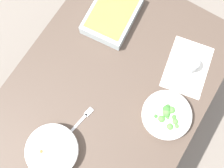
{
  "coord_description": "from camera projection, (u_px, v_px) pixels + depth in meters",
  "views": [
    {
      "loc": [
        -0.26,
        -0.16,
        1.95
      ],
      "look_at": [
        0.0,
        0.0,
        0.74
      ],
      "focal_mm": 41.03,
      "sensor_mm": 36.0,
      "label": 1
    }
  ],
  "objects": [
    {
      "name": "broccoli_bowl",
      "position": [
        166.0,
        115.0,
        1.18
      ],
      "size": [
        0.23,
        0.23,
        0.07
      ],
      "color": "silver",
      "rests_on": "dining_table"
    },
    {
      "name": "baking_dish",
      "position": [
        112.0,
        15.0,
        1.3
      ],
      "size": [
        0.32,
        0.25,
        0.06
      ],
      "color": "silver",
      "rests_on": "dining_table"
    },
    {
      "name": "fork_on_table",
      "position": [
        81.0,
        120.0,
        1.2
      ],
      "size": [
        0.18,
        0.05,
        0.01
      ],
      "color": "silver",
      "rests_on": "dining_table"
    },
    {
      "name": "drink_cup",
      "position": [
        189.0,
        65.0,
        1.23
      ],
      "size": [
        0.07,
        0.07,
        0.08
      ],
      "color": "#B2BCC6",
      "rests_on": "dining_table"
    },
    {
      "name": "spoon_by_stew",
      "position": [
        57.0,
        141.0,
        1.17
      ],
      "size": [
        0.17,
        0.07,
        0.01
      ],
      "color": "silver",
      "rests_on": "dining_table"
    },
    {
      "name": "placemat",
      "position": [
        187.0,
        67.0,
        1.26
      ],
      "size": [
        0.31,
        0.25,
        0.0
      ],
      "primitive_type": "cube",
      "rotation": [
        0.0,
        0.0,
        0.19
      ],
      "color": "silver",
      "rests_on": "dining_table"
    },
    {
      "name": "ground_plane",
      "position": [
        112.0,
        107.0,
        1.96
      ],
      "size": [
        6.0,
        6.0,
        0.0
      ],
      "primitive_type": "plane",
      "color": "slate"
    },
    {
      "name": "stew_bowl",
      "position": [
        52.0,
        150.0,
        1.14
      ],
      "size": [
        0.24,
        0.24,
        0.06
      ],
      "color": "silver",
      "rests_on": "dining_table"
    },
    {
      "name": "dining_table",
      "position": [
        112.0,
        88.0,
        1.33
      ],
      "size": [
        1.2,
        0.9,
        0.74
      ],
      "color": "#4C3D33",
      "rests_on": "ground_plane"
    }
  ]
}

